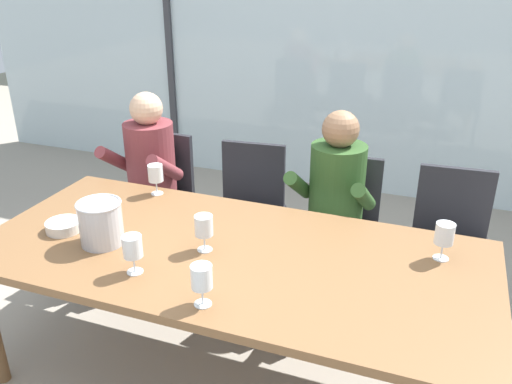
# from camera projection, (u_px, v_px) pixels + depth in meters

# --- Properties ---
(ground) EXTENTS (14.00, 14.00, 0.00)m
(ground) POSITION_uv_depth(u_px,v_px,m) (290.00, 275.00, 3.57)
(ground) COLOR #9E9384
(window_glass_panel) EXTENTS (7.56, 0.03, 2.60)m
(window_glass_panel) POSITION_uv_depth(u_px,v_px,m) (350.00, 44.00, 4.41)
(window_glass_panel) COLOR silver
(window_glass_panel) RESTS_ON ground
(window_mullion_left) EXTENTS (0.06, 0.06, 2.60)m
(window_mullion_left) POSITION_uv_depth(u_px,v_px,m) (169.00, 35.00, 4.94)
(window_mullion_left) COLOR #38383D
(window_mullion_left) RESTS_ON ground
(hillside_vineyard) EXTENTS (13.56, 2.40, 1.59)m
(hillside_vineyard) POSITION_uv_depth(u_px,v_px,m) (402.00, 37.00, 8.39)
(hillside_vineyard) COLOR #568942
(hillside_vineyard) RESTS_ON ground
(dining_table) EXTENTS (2.36, 1.06, 0.73)m
(dining_table) POSITION_uv_depth(u_px,v_px,m) (230.00, 263.00, 2.44)
(dining_table) COLOR brown
(dining_table) RESTS_ON ground
(chair_near_curtain) EXTENTS (0.47, 0.47, 0.88)m
(chair_near_curtain) POSITION_uv_depth(u_px,v_px,m) (159.00, 187.00, 3.64)
(chair_near_curtain) COLOR #232328
(chair_near_curtain) RESTS_ON ground
(chair_left_of_center) EXTENTS (0.48, 0.48, 0.88)m
(chair_left_of_center) POSITION_uv_depth(u_px,v_px,m) (249.00, 202.00, 3.43)
(chair_left_of_center) COLOR #232328
(chair_left_of_center) RESTS_ON ground
(chair_center) EXTENTS (0.47, 0.47, 0.88)m
(chair_center) POSITION_uv_depth(u_px,v_px,m) (342.00, 218.00, 3.21)
(chair_center) COLOR #232328
(chair_center) RESTS_ON ground
(chair_right_of_center) EXTENTS (0.46, 0.46, 0.88)m
(chair_right_of_center) POSITION_uv_depth(u_px,v_px,m) (450.00, 234.00, 3.03)
(chair_right_of_center) COLOR #232328
(chair_right_of_center) RESTS_ON ground
(person_maroon_top) EXTENTS (0.48, 0.62, 1.20)m
(person_maroon_top) POSITION_uv_depth(u_px,v_px,m) (145.00, 173.00, 3.43)
(person_maroon_top) COLOR brown
(person_maroon_top) RESTS_ON ground
(person_olive_shirt) EXTENTS (0.49, 0.63, 1.20)m
(person_olive_shirt) POSITION_uv_depth(u_px,v_px,m) (332.00, 201.00, 3.03)
(person_olive_shirt) COLOR #2D5123
(person_olive_shirt) RESTS_ON ground
(ice_bucket_primary) EXTENTS (0.21, 0.21, 0.21)m
(ice_bucket_primary) POSITION_uv_depth(u_px,v_px,m) (101.00, 222.00, 2.44)
(ice_bucket_primary) COLOR #B7B7BC
(ice_bucket_primary) RESTS_ON dining_table
(tasting_bowl) EXTENTS (0.17, 0.17, 0.05)m
(tasting_bowl) POSITION_uv_depth(u_px,v_px,m) (64.00, 226.00, 2.59)
(tasting_bowl) COLOR silver
(tasting_bowl) RESTS_ON dining_table
(wine_glass_by_left_taster) EXTENTS (0.08, 0.08, 0.17)m
(wine_glass_by_left_taster) POSITION_uv_depth(u_px,v_px,m) (444.00, 235.00, 2.31)
(wine_glass_by_left_taster) COLOR silver
(wine_glass_by_left_taster) RESTS_ON dining_table
(wine_glass_near_bucket) EXTENTS (0.08, 0.08, 0.17)m
(wine_glass_near_bucket) POSITION_uv_depth(u_px,v_px,m) (204.00, 226.00, 2.38)
(wine_glass_near_bucket) COLOR silver
(wine_glass_near_bucket) RESTS_ON dining_table
(wine_glass_center_pour) EXTENTS (0.08, 0.08, 0.17)m
(wine_glass_center_pour) POSITION_uv_depth(u_px,v_px,m) (133.00, 248.00, 2.21)
(wine_glass_center_pour) COLOR silver
(wine_glass_center_pour) RESTS_ON dining_table
(wine_glass_by_right_taster) EXTENTS (0.08, 0.08, 0.17)m
(wine_glass_by_right_taster) POSITION_uv_depth(u_px,v_px,m) (202.00, 279.00, 2.00)
(wine_glass_by_right_taster) COLOR silver
(wine_glass_by_right_taster) RESTS_ON dining_table
(wine_glass_spare_empty) EXTENTS (0.08, 0.08, 0.17)m
(wine_glass_spare_empty) POSITION_uv_depth(u_px,v_px,m) (156.00, 175.00, 2.95)
(wine_glass_spare_empty) COLOR silver
(wine_glass_spare_empty) RESTS_ON dining_table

